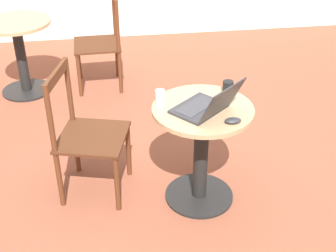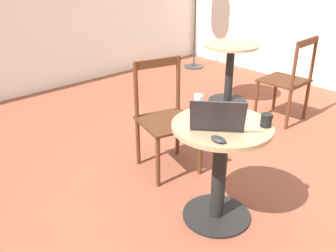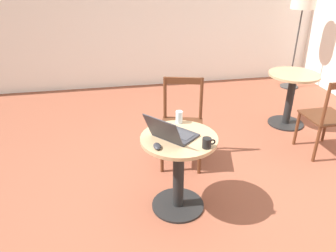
{
  "view_description": "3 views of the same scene",
  "coord_description": "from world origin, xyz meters",
  "px_view_note": "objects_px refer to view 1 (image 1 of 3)",
  "views": [
    {
      "loc": [
        -2.46,
        0.47,
        2.17
      ],
      "look_at": [
        -0.12,
        0.13,
        0.7
      ],
      "focal_mm": 50.0,
      "sensor_mm": 36.0,
      "label": 1
    },
    {
      "loc": [
        -1.68,
        -1.45,
        1.71
      ],
      "look_at": [
        -0.03,
        0.35,
        0.57
      ],
      "focal_mm": 40.0,
      "sensor_mm": 36.0,
      "label": 2
    },
    {
      "loc": [
        -0.51,
        -2.41,
        2.02
      ],
      "look_at": [
        -0.02,
        0.18,
        0.68
      ],
      "focal_mm": 35.0,
      "sensor_mm": 36.0,
      "label": 3
    }
  ],
  "objects_px": {
    "cafe_table_mid": "(19,46)",
    "laptop": "(206,106)",
    "drinking_glass": "(160,98)",
    "chair_near_back": "(86,135)",
    "mug": "(228,87)",
    "mouse": "(233,121)",
    "chair_mid_front": "(102,43)",
    "cafe_table_near": "(201,140)"
  },
  "relations": [
    {
      "from": "mug",
      "to": "mouse",
      "type": "bearing_deg",
      "value": 170.27
    },
    {
      "from": "chair_mid_front",
      "to": "mug",
      "type": "height_order",
      "value": "chair_mid_front"
    },
    {
      "from": "chair_near_back",
      "to": "mouse",
      "type": "distance_m",
      "value": 1.02
    },
    {
      "from": "chair_near_back",
      "to": "drinking_glass",
      "type": "xyz_separation_m",
      "value": [
        -0.15,
        -0.49,
        0.32
      ]
    },
    {
      "from": "cafe_table_mid",
      "to": "mouse",
      "type": "relative_size",
      "value": 7.21
    },
    {
      "from": "chair_mid_front",
      "to": "laptop",
      "type": "distance_m",
      "value": 2.03
    },
    {
      "from": "laptop",
      "to": "drinking_glass",
      "type": "xyz_separation_m",
      "value": [
        0.12,
        0.27,
        0.01
      ]
    },
    {
      "from": "chair_mid_front",
      "to": "cafe_table_near",
      "type": "bearing_deg",
      "value": -161.87
    },
    {
      "from": "cafe_table_near",
      "to": "mug",
      "type": "bearing_deg",
      "value": -49.01
    },
    {
      "from": "cafe_table_near",
      "to": "mug",
      "type": "relative_size",
      "value": 6.8
    },
    {
      "from": "chair_near_back",
      "to": "cafe_table_mid",
      "type": "bearing_deg",
      "value": 21.17
    },
    {
      "from": "drinking_glass",
      "to": "cafe_table_near",
      "type": "bearing_deg",
      "value": -102.33
    },
    {
      "from": "laptop",
      "to": "drinking_glass",
      "type": "bearing_deg",
      "value": 65.6
    },
    {
      "from": "cafe_table_mid",
      "to": "laptop",
      "type": "height_order",
      "value": "laptop"
    },
    {
      "from": "cafe_table_near",
      "to": "laptop",
      "type": "height_order",
      "value": "laptop"
    },
    {
      "from": "laptop",
      "to": "mug",
      "type": "distance_m",
      "value": 0.31
    },
    {
      "from": "laptop",
      "to": "mouse",
      "type": "relative_size",
      "value": 4.7
    },
    {
      "from": "chair_mid_front",
      "to": "mouse",
      "type": "bearing_deg",
      "value": -160.11
    },
    {
      "from": "drinking_glass",
      "to": "laptop",
      "type": "bearing_deg",
      "value": -114.4
    },
    {
      "from": "cafe_table_near",
      "to": "chair_near_back",
      "type": "distance_m",
      "value": 0.78
    },
    {
      "from": "mouse",
      "to": "drinking_glass",
      "type": "xyz_separation_m",
      "value": [
        0.26,
        0.4,
        0.04
      ]
    },
    {
      "from": "chair_mid_front",
      "to": "drinking_glass",
      "type": "xyz_separation_m",
      "value": [
        -1.78,
        -0.34,
        0.32
      ]
    },
    {
      "from": "chair_mid_front",
      "to": "mouse",
      "type": "xyz_separation_m",
      "value": [
        -2.05,
        -0.74,
        0.28
      ]
    },
    {
      "from": "cafe_table_mid",
      "to": "laptop",
      "type": "relative_size",
      "value": 1.53
    },
    {
      "from": "mug",
      "to": "cafe_table_mid",
      "type": "bearing_deg",
      "value": 43.85
    },
    {
      "from": "cafe_table_near",
      "to": "mouse",
      "type": "relative_size",
      "value": 7.21
    },
    {
      "from": "chair_near_back",
      "to": "chair_mid_front",
      "type": "relative_size",
      "value": 1.0
    },
    {
      "from": "chair_near_back",
      "to": "chair_mid_front",
      "type": "bearing_deg",
      "value": -5.15
    },
    {
      "from": "chair_near_back",
      "to": "drinking_glass",
      "type": "height_order",
      "value": "chair_near_back"
    },
    {
      "from": "cafe_table_mid",
      "to": "mouse",
      "type": "height_order",
      "value": "mouse"
    },
    {
      "from": "chair_near_back",
      "to": "laptop",
      "type": "bearing_deg",
      "value": -109.45
    },
    {
      "from": "laptop",
      "to": "mug",
      "type": "xyz_separation_m",
      "value": [
        0.24,
        -0.2,
        -0.01
      ]
    },
    {
      "from": "cafe_table_near",
      "to": "cafe_table_mid",
      "type": "xyz_separation_m",
      "value": [
        1.82,
        1.38,
        0.0
      ]
    },
    {
      "from": "chair_mid_front",
      "to": "chair_near_back",
      "type": "bearing_deg",
      "value": 174.85
    },
    {
      "from": "laptop",
      "to": "drinking_glass",
      "type": "height_order",
      "value": "laptop"
    },
    {
      "from": "cafe_table_mid",
      "to": "drinking_glass",
      "type": "bearing_deg",
      "value": -147.7
    },
    {
      "from": "cafe_table_mid",
      "to": "chair_mid_front",
      "type": "xyz_separation_m",
      "value": [
        0.02,
        -0.77,
        -0.02
      ]
    },
    {
      "from": "cafe_table_near",
      "to": "drinking_glass",
      "type": "height_order",
      "value": "drinking_glass"
    },
    {
      "from": "cafe_table_mid",
      "to": "chair_near_back",
      "type": "xyz_separation_m",
      "value": [
        -1.62,
        -0.63,
        -0.02
      ]
    },
    {
      "from": "mug",
      "to": "drinking_glass",
      "type": "height_order",
      "value": "drinking_glass"
    },
    {
      "from": "laptop",
      "to": "chair_near_back",
      "type": "bearing_deg",
      "value": 70.55
    },
    {
      "from": "laptop",
      "to": "cafe_table_mid",
      "type": "bearing_deg",
      "value": 36.26
    }
  ]
}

